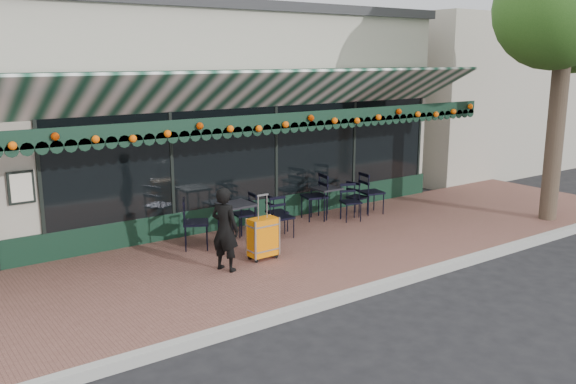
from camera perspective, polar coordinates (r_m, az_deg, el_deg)
ground at (r=9.48m, az=5.64°, el=-9.83°), size 80.00×80.00×0.00m
sidewalk at (r=10.93m, az=-1.30°, el=-6.26°), size 18.00×4.00×0.15m
curb at (r=9.40m, az=5.98°, el=-9.55°), size 18.00×0.16×0.15m
restaurant_building at (r=15.58m, az=-13.64°, el=7.31°), size 12.00×9.60×4.50m
neighbor_building_right at (r=23.83m, az=16.86°, el=9.13°), size 12.00×8.00×4.80m
woman at (r=10.00m, az=-5.91°, el=-3.49°), size 0.51×0.60×1.40m
suitcase at (r=10.59m, az=-2.36°, el=-4.29°), size 0.51×0.29×1.14m
cafe_table_a at (r=13.23m, az=3.59°, el=0.14°), size 0.55×0.55×0.68m
cafe_table_b at (r=11.52m, az=-4.84°, el=-1.44°), size 0.61×0.61×0.75m
chair_a_left at (r=13.14m, az=2.47°, el=-0.44°), size 0.60×0.60×1.00m
chair_a_right at (r=13.75m, az=7.82°, el=-0.06°), size 0.56×0.56×0.95m
chair_a_front at (r=13.11m, az=5.89°, el=-0.97°), size 0.50×0.50×0.80m
chair_a_extra at (r=13.59m, az=6.51°, el=-0.51°), size 0.48×0.48×0.79m
chair_b_left at (r=12.01m, az=-4.11°, el=-2.09°), size 0.48×0.48×0.84m
chair_b_right at (r=12.26m, az=-1.04°, el=-1.94°), size 0.42×0.42×0.76m
chair_b_front at (r=11.81m, az=-0.56°, el=-2.41°), size 0.42×0.42×0.80m
chair_solo at (r=11.27m, az=-8.62°, el=-2.90°), size 0.64×0.64×0.95m
street_tree at (r=14.31m, az=24.92°, el=15.72°), size 3.36×2.91×6.17m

